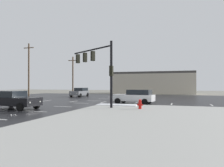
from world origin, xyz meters
name	(u,v)px	position (x,y,z in m)	size (l,w,h in m)	color
ground_plane	(88,102)	(0.00, 0.00, 0.00)	(120.00, 120.00, 0.00)	slate
road_asphalt	(88,102)	(0.00, 0.00, 0.01)	(44.00, 44.00, 0.02)	black
sidewalk_corner	(202,124)	(12.00, -12.00, 0.07)	(18.00, 18.00, 0.14)	#9E9E99
snow_strip_curbside	(118,105)	(5.00, -4.00, 0.17)	(4.00, 1.60, 0.06)	white
lane_markings	(93,103)	(1.20, -1.38, 0.02)	(36.15, 36.15, 0.01)	silver
traffic_signal_mast	(97,63)	(3.40, -5.45, 4.20)	(5.49, 3.59, 5.83)	black
fire_hydrant	(140,104)	(7.74, -6.74, 0.54)	(0.48, 0.26, 0.79)	red
strip_building_background	(153,83)	(4.33, 29.39, 2.64)	(19.69, 8.00, 5.28)	#BCB29E
sedan_black	(14,99)	(-2.93, -9.17, 0.85)	(4.66, 2.38, 1.58)	black
sedan_white	(135,96)	(6.12, -0.99, 0.85)	(4.68, 2.43, 1.58)	white
sedan_grey	(80,92)	(-6.39, 10.60, 0.85)	(2.08, 4.56, 1.58)	slate
utility_pole_far	(29,69)	(-16.44, 9.23, 5.20)	(2.20, 0.28, 9.96)	brown
utility_pole_distant	(73,75)	(-11.35, 17.08, 4.33)	(2.20, 0.28, 8.25)	brown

